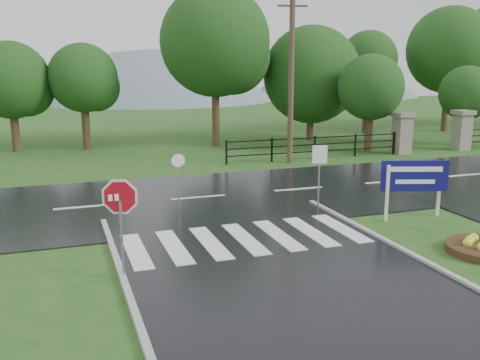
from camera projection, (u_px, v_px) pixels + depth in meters
name	position (u px, v px, depth m)	size (l,w,h in m)	color
ground	(334.00, 321.00, 10.19)	(120.00, 120.00, 0.00)	#244D19
main_road	(198.00, 199.00, 19.41)	(90.00, 8.00, 0.04)	black
crosswalk	(245.00, 239.00, 14.79)	(6.50, 2.80, 0.02)	silver
pillar_west	(402.00, 132.00, 28.89)	(1.00, 1.00, 2.24)	gray
pillar_east	(462.00, 129.00, 30.17)	(1.00, 1.00, 2.24)	gray
fence_west	(315.00, 145.00, 27.29)	(9.58, 0.08, 1.20)	black
hills	(123.00, 212.00, 74.58)	(102.00, 48.00, 48.00)	slate
treeline	(155.00, 144.00, 32.65)	(83.20, 5.20, 10.00)	#153D13
stop_sign	(120.00, 205.00, 11.80)	(1.04, 0.39, 2.48)	#939399
estate_billboard	(415.00, 179.00, 16.67)	(2.06, 0.71, 1.86)	silver
reg_sign_small	(319.00, 165.00, 17.47)	(0.48, 0.16, 2.20)	#939399
reg_sign_round	(178.00, 174.00, 17.62)	(0.45, 0.06, 1.92)	#939399
utility_pole_east	(291.00, 79.00, 25.59)	(1.43, 0.32, 8.06)	#473523
entrance_tree_left	(371.00, 88.00, 29.41)	(3.63, 3.63, 5.35)	#3D2B1C
entrance_tree_right	(466.00, 93.00, 31.61)	(3.19, 3.19, 4.70)	#3D2B1C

